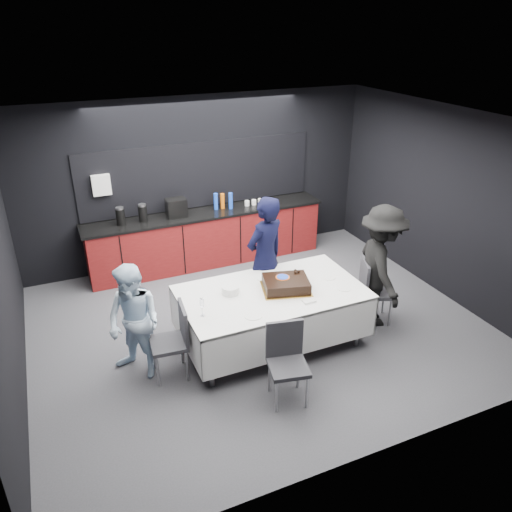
{
  "coord_description": "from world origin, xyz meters",
  "views": [
    {
      "loc": [
        -2.38,
        -5.33,
        3.93
      ],
      "look_at": [
        0.0,
        0.1,
        1.05
      ],
      "focal_mm": 35.0,
      "sensor_mm": 36.0,
      "label": 1
    }
  ],
  "objects_px": {
    "chair_near": "(287,356)",
    "person_center": "(265,258)",
    "party_table": "(272,300)",
    "champagne_flute": "(202,304)",
    "chair_right": "(371,287)",
    "cake_assembly": "(286,284)",
    "person_right": "(380,266)",
    "person_left": "(134,323)",
    "chair_left": "(175,336)",
    "plate_stack": "(230,290)"
  },
  "relations": [
    {
      "from": "chair_near",
      "to": "person_center",
      "type": "xyz_separation_m",
      "value": [
        0.5,
        1.67,
        0.36
      ]
    },
    {
      "from": "chair_near",
      "to": "person_right",
      "type": "xyz_separation_m",
      "value": [
        1.85,
        0.87,
        0.33
      ]
    },
    {
      "from": "chair_right",
      "to": "person_right",
      "type": "height_order",
      "value": "person_right"
    },
    {
      "from": "chair_right",
      "to": "person_center",
      "type": "relative_size",
      "value": 0.52
    },
    {
      "from": "chair_left",
      "to": "person_center",
      "type": "xyz_separation_m",
      "value": [
        1.52,
        0.81,
        0.36
      ]
    },
    {
      "from": "plate_stack",
      "to": "person_left",
      "type": "xyz_separation_m",
      "value": [
        -1.23,
        -0.09,
        -0.11
      ]
    },
    {
      "from": "cake_assembly",
      "to": "chair_left",
      "type": "height_order",
      "value": "cake_assembly"
    },
    {
      "from": "plate_stack",
      "to": "chair_right",
      "type": "distance_m",
      "value": 2.03
    },
    {
      "from": "party_table",
      "to": "person_right",
      "type": "xyz_separation_m",
      "value": [
        1.57,
        -0.12,
        0.22
      ]
    },
    {
      "from": "person_left",
      "to": "cake_assembly",
      "type": "bearing_deg",
      "value": 49.21
    },
    {
      "from": "champagne_flute",
      "to": "chair_right",
      "type": "relative_size",
      "value": 0.24
    },
    {
      "from": "cake_assembly",
      "to": "person_right",
      "type": "relative_size",
      "value": 0.41
    },
    {
      "from": "chair_left",
      "to": "person_left",
      "type": "distance_m",
      "value": 0.5
    },
    {
      "from": "plate_stack",
      "to": "person_right",
      "type": "relative_size",
      "value": 0.13
    },
    {
      "from": "plate_stack",
      "to": "chair_right",
      "type": "bearing_deg",
      "value": -6.24
    },
    {
      "from": "champagne_flute",
      "to": "plate_stack",
      "type": "bearing_deg",
      "value": 35.96
    },
    {
      "from": "party_table",
      "to": "champagne_flute",
      "type": "xyz_separation_m",
      "value": [
        -0.98,
        -0.19,
        0.3
      ]
    },
    {
      "from": "party_table",
      "to": "chair_near",
      "type": "relative_size",
      "value": 2.51
    },
    {
      "from": "party_table",
      "to": "person_right",
      "type": "distance_m",
      "value": 1.59
    },
    {
      "from": "party_table",
      "to": "chair_right",
      "type": "relative_size",
      "value": 2.51
    },
    {
      "from": "party_table",
      "to": "champagne_flute",
      "type": "distance_m",
      "value": 1.04
    },
    {
      "from": "person_center",
      "to": "chair_right",
      "type": "bearing_deg",
      "value": 129.21
    },
    {
      "from": "person_left",
      "to": "party_table",
      "type": "bearing_deg",
      "value": 49.85
    },
    {
      "from": "chair_left",
      "to": "person_left",
      "type": "bearing_deg",
      "value": 155.64
    },
    {
      "from": "chair_left",
      "to": "chair_right",
      "type": "relative_size",
      "value": 1.0
    },
    {
      "from": "person_right",
      "to": "chair_left",
      "type": "bearing_deg",
      "value": 106.94
    },
    {
      "from": "chair_left",
      "to": "chair_right",
      "type": "height_order",
      "value": "same"
    },
    {
      "from": "champagne_flute",
      "to": "chair_left",
      "type": "xyz_separation_m",
      "value": [
        -0.32,
        0.07,
        -0.4
      ]
    },
    {
      "from": "chair_left",
      "to": "person_center",
      "type": "distance_m",
      "value": 1.76
    },
    {
      "from": "champagne_flute",
      "to": "person_center",
      "type": "height_order",
      "value": "person_center"
    },
    {
      "from": "chair_left",
      "to": "person_right",
      "type": "relative_size",
      "value": 0.54
    },
    {
      "from": "chair_left",
      "to": "person_right",
      "type": "bearing_deg",
      "value": 0.09
    },
    {
      "from": "plate_stack",
      "to": "person_center",
      "type": "distance_m",
      "value": 0.89
    },
    {
      "from": "party_table",
      "to": "champagne_flute",
      "type": "relative_size",
      "value": 10.36
    },
    {
      "from": "chair_left",
      "to": "chair_near",
      "type": "height_order",
      "value": "same"
    },
    {
      "from": "party_table",
      "to": "chair_left",
      "type": "bearing_deg",
      "value": -174.77
    },
    {
      "from": "chair_right",
      "to": "chair_left",
      "type": "bearing_deg",
      "value": -178.76
    },
    {
      "from": "chair_right",
      "to": "cake_assembly",
      "type": "bearing_deg",
      "value": 178.67
    },
    {
      "from": "chair_near",
      "to": "person_left",
      "type": "bearing_deg",
      "value": 143.83
    },
    {
      "from": "person_right",
      "to": "party_table",
      "type": "bearing_deg",
      "value": 102.65
    },
    {
      "from": "champagne_flute",
      "to": "chair_right",
      "type": "bearing_deg",
      "value": 3.06
    },
    {
      "from": "party_table",
      "to": "person_center",
      "type": "bearing_deg",
      "value": 72.35
    },
    {
      "from": "chair_right",
      "to": "chair_near",
      "type": "height_order",
      "value": "same"
    },
    {
      "from": "cake_assembly",
      "to": "chair_left",
      "type": "bearing_deg",
      "value": -176.51
    },
    {
      "from": "champagne_flute",
      "to": "chair_right",
      "type": "xyz_separation_m",
      "value": [
        2.48,
        0.13,
        -0.4
      ]
    },
    {
      "from": "chair_near",
      "to": "person_right",
      "type": "height_order",
      "value": "person_right"
    },
    {
      "from": "person_left",
      "to": "person_center",
      "type": "bearing_deg",
      "value": 69.76
    },
    {
      "from": "champagne_flute",
      "to": "person_left",
      "type": "height_order",
      "value": "person_left"
    },
    {
      "from": "party_table",
      "to": "plate_stack",
      "type": "xyz_separation_m",
      "value": [
        -0.5,
        0.16,
        0.19
      ]
    },
    {
      "from": "party_table",
      "to": "person_left",
      "type": "bearing_deg",
      "value": 177.67
    }
  ]
}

